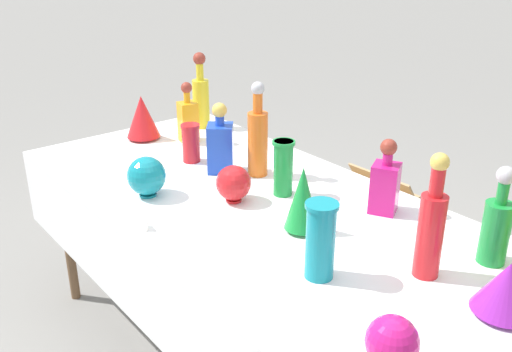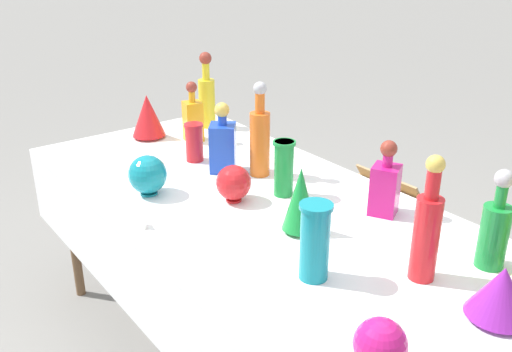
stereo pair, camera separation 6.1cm
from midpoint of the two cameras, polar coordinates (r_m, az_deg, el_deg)
display_table at (r=2.06m, az=0.01°, el=-4.27°), size 2.08×0.97×0.76m
tall_bottle_0 at (r=2.23m, az=1.17°, el=3.84°), size 0.08×0.08×0.38m
tall_bottle_2 at (r=2.83m, az=-4.33°, el=7.94°), size 0.08×0.08×0.37m
tall_bottle_3 at (r=1.63m, az=17.76°, el=-5.08°), size 0.07×0.07×0.37m
tall_bottle_4 at (r=1.77m, az=23.69°, el=-4.91°), size 0.08×0.08×0.30m
square_decanter_0 at (r=2.28m, az=-2.58°, el=3.23°), size 0.14×0.14×0.29m
square_decanter_1 at (r=1.98m, az=13.66°, el=-0.84°), size 0.12×0.12×0.27m
square_decanter_2 at (r=2.64m, az=-5.68°, el=5.87°), size 0.09×0.09×0.28m
slender_vase_0 at (r=1.58m, az=7.01°, el=-6.33°), size 0.09×0.09×0.23m
slender_vase_1 at (r=2.07m, az=3.65°, el=0.95°), size 0.08×0.08×0.21m
slender_vase_2 at (r=2.41m, az=-5.48°, el=3.50°), size 0.08×0.08×0.16m
fluted_vase_0 at (r=1.81m, az=5.43°, el=-2.32°), size 0.12×0.12×0.22m
fluted_vase_1 at (r=2.71m, az=-10.14°, el=5.97°), size 0.16×0.16×0.21m
fluted_vase_2 at (r=1.57m, az=24.35°, el=-10.53°), size 0.16×0.16×0.15m
round_bowl_0 at (r=2.03m, az=-1.40°, el=-0.68°), size 0.13×0.13×0.14m
round_bowl_1 at (r=1.33m, az=13.65°, el=-16.11°), size 0.12×0.12×0.13m
round_bowl_2 at (r=2.11m, az=-9.98°, el=0.14°), size 0.14×0.14×0.15m
price_tag_left at (r=1.91m, az=-10.27°, el=-4.56°), size 0.05×0.02×0.04m
cardboard_box_behind_left at (r=3.37m, az=12.18°, el=-3.81°), size 0.49×0.33×0.38m
cardboard_box_behind_right at (r=3.06m, az=14.61°, el=-7.38°), size 0.58×0.49×0.35m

